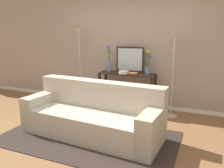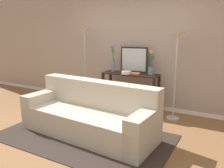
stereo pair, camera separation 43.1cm
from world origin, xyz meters
name	(u,v)px [view 2 (the right image)]	position (x,y,z in m)	size (l,w,h in m)	color
ground_plane	(85,139)	(0.00, 0.00, -0.01)	(16.00, 16.00, 0.02)	brown
back_wall	(136,40)	(0.00, 2.04, 1.52)	(12.00, 0.15, 3.05)	white
area_rug	(84,136)	(-0.05, 0.05, 0.01)	(2.82, 1.61, 0.01)	#332823
couch	(89,116)	(-0.05, 0.21, 0.32)	(2.38, 1.01, 0.88)	#BCB29E
console_table	(130,85)	(0.05, 1.66, 0.57)	(1.23, 0.39, 0.83)	black
floor_lamp_left	(85,45)	(-1.09, 1.58, 1.40)	(0.28, 0.28, 1.78)	#B7B2A8
floor_lamp_right	(177,51)	(1.03, 1.58, 1.34)	(0.28, 0.28, 1.70)	#B7B2A8
wall_mirror	(134,60)	(0.05, 1.83, 1.11)	(0.63, 0.02, 0.56)	black
vase_tall_flowers	(113,60)	(-0.40, 1.69, 1.09)	(0.09, 0.13, 0.59)	#6B84AD
vase_short_flowers	(151,64)	(0.50, 1.70, 1.05)	(0.14, 0.14, 0.51)	#6B84AD
fruit_bowl	(127,72)	(0.01, 1.54, 0.86)	(0.21, 0.21, 0.07)	silver
book_stack	(136,74)	(0.22, 1.55, 0.85)	(0.20, 0.14, 0.05)	#BC3328
book_row_under_console	(116,105)	(-0.31, 1.66, 0.05)	(0.31, 0.16, 0.11)	#2D2D33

